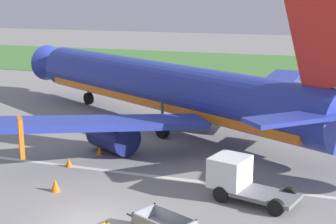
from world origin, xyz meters
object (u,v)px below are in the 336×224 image
Objects in this scene: service_truck_beside_carts at (238,178)px; traffic_cone_mid_apron at (69,162)px; airplane at (171,89)px; traffic_cone_by_carts at (55,185)px; traffic_cone_near_plane at (100,150)px.

service_truck_beside_carts is 8.57× the size of traffic_cone_mid_apron.
airplane is 14.19m from traffic_cone_by_carts.
airplane reaches higher than traffic_cone_by_carts.
traffic_cone_by_carts is at bearing -166.99° from service_truck_beside_carts.
service_truck_beside_carts is at bearing -7.92° from traffic_cone_mid_apron.
traffic_cone_mid_apron is 0.84× the size of traffic_cone_by_carts.
traffic_cone_by_carts is at bearing -70.99° from traffic_cone_mid_apron.
traffic_cone_mid_apron is 3.80m from traffic_cone_by_carts.
traffic_cone_by_carts reaches higher than traffic_cone_near_plane.
traffic_cone_by_carts reaches higher than traffic_cone_mid_apron.
traffic_cone_near_plane is at bearing -107.29° from airplane.
service_truck_beside_carts is 10.60m from traffic_cone_mid_apron.
traffic_cone_by_carts is (-1.87, -13.80, -2.72)m from airplane.
traffic_cone_near_plane reaches higher than traffic_cone_mid_apron.
traffic_cone_mid_apron is (-10.47, 1.46, -0.82)m from service_truck_beside_carts.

